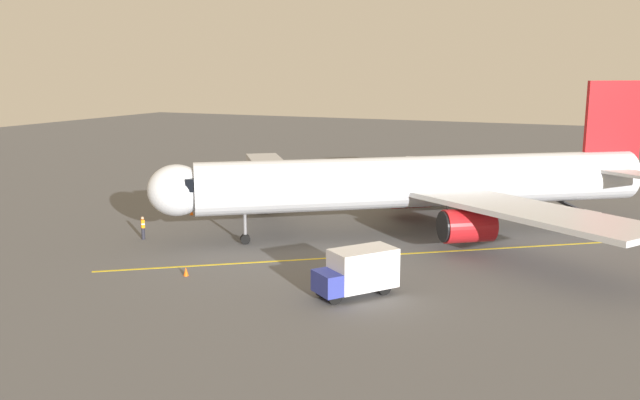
{
  "coord_description": "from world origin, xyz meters",
  "views": [
    {
      "loc": [
        -11.65,
        48.79,
        12.41
      ],
      "look_at": [
        7.78,
        5.2,
        3.0
      ],
      "focal_mm": 37.51,
      "sensor_mm": 36.0,
      "label": 1
    }
  ],
  "objects": [
    {
      "name": "ground_plane",
      "position": [
        0.0,
        0.0,
        0.0
      ],
      "size": [
        220.0,
        220.0,
        0.0
      ],
      "primitive_type": "plane",
      "color": "#565659"
    },
    {
      "name": "apron_lead_in_line",
      "position": [
        1.28,
        6.53,
        0.01
      ],
      "size": [
        32.64,
        23.52,
        0.01
      ],
      "primitive_type": "cube",
      "rotation": [
        0.0,
        0.0,
        -0.95
      ],
      "color": "yellow",
      "rests_on": "ground"
    },
    {
      "name": "airplane",
      "position": [
        1.06,
        0.37,
        4.0
      ],
      "size": [
        34.97,
        31.24,
        11.5
      ],
      "color": "silver",
      "rests_on": "ground"
    },
    {
      "name": "jet_bridge",
      "position": [
        13.35,
        2.58,
        3.76
      ],
      "size": [
        8.42,
        10.38,
        5.4
      ],
      "color": "#B7B7BC",
      "rests_on": "ground"
    },
    {
      "name": "ground_crew_marshaller",
      "position": [
        19.82,
        10.34,
        0.89
      ],
      "size": [
        0.46,
        0.46,
        1.71
      ],
      "color": "#23232D",
      "rests_on": "ground"
    },
    {
      "name": "box_truck_near_nose",
      "position": [
        0.93,
        15.57,
        1.39
      ],
      "size": [
        4.31,
        4.85,
        2.62
      ],
      "color": "#2D3899",
      "rests_on": "ground"
    },
    {
      "name": "belt_loader_portside",
      "position": [
        -9.6,
        -8.23,
        0.71
      ],
      "size": [
        3.45,
        4.51,
        2.32
      ],
      "color": "white",
      "rests_on": "ground"
    },
    {
      "name": "tug_starboard_side",
      "position": [
        6.01,
        -11.65,
        0.7
      ],
      "size": [
        2.66,
        2.17,
        1.5
      ],
      "color": "#9E9EA3",
      "rests_on": "ground"
    },
    {
      "name": "safety_cone_nose_left",
      "position": [
        21.36,
        1.93,
        0.28
      ],
      "size": [
        0.32,
        0.32,
        0.55
      ],
      "primitive_type": "cone",
      "color": "#F2590F",
      "rests_on": "ground"
    },
    {
      "name": "safety_cone_nose_right",
      "position": [
        11.71,
        16.46,
        0.28
      ],
      "size": [
        0.32,
        0.32,
        0.55
      ],
      "primitive_type": "cone",
      "color": "#F2590F",
      "rests_on": "ground"
    }
  ]
}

